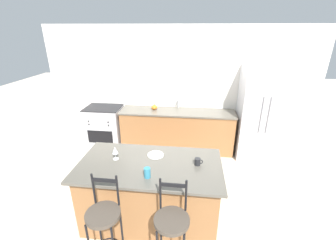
{
  "coord_description": "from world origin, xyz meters",
  "views": [
    {
      "loc": [
        0.33,
        -4.28,
        2.62
      ],
      "look_at": [
        -0.08,
        -0.72,
        1.14
      ],
      "focal_mm": 24.0,
      "sensor_mm": 36.0,
      "label": 1
    }
  ],
  "objects": [
    {
      "name": "dinner_plate",
      "position": [
        -0.16,
        -1.57,
        0.95
      ],
      "size": [
        0.23,
        0.23,
        0.02
      ],
      "color": "white",
      "rests_on": "kitchen_island"
    },
    {
      "name": "pumpkin_decoration",
      "position": [
        -0.52,
        0.38,
        0.98
      ],
      "size": [
        0.13,
        0.13,
        0.13
      ],
      "color": "orange",
      "rests_on": "back_counter"
    },
    {
      "name": "coffee_mug",
      "position": [
        0.43,
        -1.74,
        0.99
      ],
      "size": [
        0.11,
        0.08,
        0.09
      ],
      "color": "#232326",
      "rests_on": "kitchen_island"
    },
    {
      "name": "back_counter",
      "position": [
        0.0,
        0.36,
        0.47
      ],
      "size": [
        2.52,
        0.64,
        0.93
      ],
      "color": "#936038",
      "rests_on": "ground_plane"
    },
    {
      "name": "wall_back",
      "position": [
        0.0,
        0.66,
        1.35
      ],
      "size": [
        6.0,
        0.07,
        2.7
      ],
      "color": "silver",
      "rests_on": "ground_plane"
    },
    {
      "name": "tumbler_cup",
      "position": [
        -0.17,
        -2.08,
        1.01
      ],
      "size": [
        0.08,
        0.08,
        0.13
      ],
      "color": "teal",
      "rests_on": "kitchen_island"
    },
    {
      "name": "sink_faucet",
      "position": [
        0.0,
        0.55,
        1.06
      ],
      "size": [
        0.02,
        0.13,
        0.22
      ],
      "color": "#ADAFB5",
      "rests_on": "back_counter"
    },
    {
      "name": "bar_stool_near",
      "position": [
        -0.58,
        -2.52,
        0.63
      ],
      "size": [
        0.38,
        0.38,
        1.17
      ],
      "color": "black",
      "rests_on": "ground_plane"
    },
    {
      "name": "refrigerator",
      "position": [
        1.72,
        0.28,
        0.97
      ],
      "size": [
        0.84,
        0.75,
        1.94
      ],
      "color": "#BCBCC1",
      "rests_on": "ground_plane"
    },
    {
      "name": "ground_plane",
      "position": [
        0.0,
        0.0,
        0.0
      ],
      "size": [
        18.0,
        18.0,
        0.0
      ],
      "primitive_type": "plane",
      "color": "beige"
    },
    {
      "name": "kitchen_island",
      "position": [
        -0.2,
        -1.79,
        0.47
      ],
      "size": [
        1.92,
        1.02,
        0.94
      ],
      "color": "#936038",
      "rests_on": "ground_plane"
    },
    {
      "name": "oven_range",
      "position": [
        -1.7,
        0.33,
        0.47
      ],
      "size": [
        0.79,
        0.64,
        0.95
      ],
      "color": "#B7B7BC",
      "rests_on": "ground_plane"
    },
    {
      "name": "wine_glass",
      "position": [
        -0.69,
        -1.72,
        1.08
      ],
      "size": [
        0.08,
        0.08,
        0.19
      ],
      "color": "white",
      "rests_on": "kitchen_island"
    },
    {
      "name": "bar_stool_far",
      "position": [
        0.17,
        -2.52,
        0.63
      ],
      "size": [
        0.38,
        0.38,
        1.17
      ],
      "color": "black",
      "rests_on": "ground_plane"
    }
  ]
}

